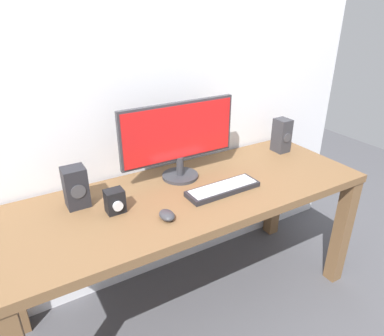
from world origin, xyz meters
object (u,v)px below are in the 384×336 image
Objects in this scene: monitor at (179,137)px; keyboard_primary at (223,189)px; speaker_right at (282,135)px; audio_controller at (115,201)px; desk at (190,210)px; speaker_left at (76,187)px; mouse at (167,215)px.

monitor reaches higher than keyboard_primary.
speaker_right is 1.09m from audio_controller.
keyboard_primary is (0.13, -0.08, 0.12)m from desk.
speaker_left is at bearing -177.85° from monitor.
mouse reaches higher than keyboard_primary.
keyboard_primary is 0.66m from speaker_left.
desk is 0.36m from monitor.
speaker_right reaches higher than speaker_left.
monitor reaches higher than desk.
speaker_left is at bearing 160.52° from keyboard_primary.
desk is 0.19m from keyboard_primary.
speaker_left is (-1.20, -0.01, -0.01)m from speaker_right.
audio_controller reaches higher than mouse.
speaker_right is at bearing 7.65° from audio_controller.
desk is at bearing 149.50° from keyboard_primary.
monitor is 7.10× the size of mouse.
mouse is 0.23m from audio_controller.
monitor reaches higher than mouse.
desk is 9.65× the size of speaker_left.
mouse is (-0.33, -0.07, 0.00)m from keyboard_primary.
monitor is 0.33m from keyboard_primary.
monitor reaches higher than speaker_left.
mouse is 0.42m from speaker_left.
speaker_left reaches higher than audio_controller.
mouse reaches higher than desk.
speaker_right is at bearing 12.11° from desk.
mouse is 0.43× the size of speaker_right.
keyboard_primary is at bearing -9.84° from audio_controller.
audio_controller is at bearing -158.70° from monitor.
speaker_right reaches higher than desk.
audio_controller is at bearing 170.16° from keyboard_primary.
mouse is at bearing -143.13° from desk.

